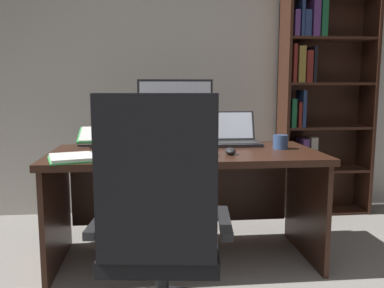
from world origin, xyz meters
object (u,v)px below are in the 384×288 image
object	(u,v)px
laptop	(236,137)
pen	(139,148)
monitor	(175,112)
coffee_mug	(280,142)
desk	(184,178)
office_chair	(160,240)
computer_mouse	(230,151)
notepad	(136,150)
keyboard	(180,153)
bookshelf	(317,83)
reading_stand_with_book	(103,136)
open_binder	(94,156)

from	to	relation	value
laptop	pen	world-z (taller)	laptop
monitor	laptop	bearing A→B (deg)	0.62
coffee_mug	desk	bearing A→B (deg)	175.91
desk	office_chair	bearing A→B (deg)	-101.13
desk	computer_mouse	bearing A→B (deg)	-41.44
computer_mouse	pen	world-z (taller)	computer_mouse
desk	coffee_mug	distance (m)	0.67
notepad	pen	xyz separation A→B (m)	(0.02, 0.00, 0.01)
notepad	coffee_mug	xyz separation A→B (m)	(0.93, -0.02, 0.04)
keyboard	pen	size ratio (longest dim) A/B	3.00
bookshelf	coffee_mug	bearing A→B (deg)	-124.17
monitor	notepad	distance (m)	0.40
reading_stand_with_book	open_binder	bearing A→B (deg)	-89.16
office_chair	open_binder	distance (m)	0.76
office_chair	open_binder	bearing A→B (deg)	126.38
monitor	office_chair	bearing A→B (deg)	-97.09
desk	bookshelf	distance (m)	1.60
notepad	pen	world-z (taller)	pen
reading_stand_with_book	coffee_mug	distance (m)	1.19
open_binder	coffee_mug	world-z (taller)	coffee_mug
open_binder	pen	xyz separation A→B (m)	(0.24, 0.25, 0.00)
notepad	desk	bearing A→B (deg)	4.76
open_binder	coffee_mug	size ratio (longest dim) A/B	5.68
office_chair	laptop	xyz separation A→B (m)	(0.55, 1.08, 0.30)
monitor	coffee_mug	size ratio (longest dim) A/B	5.30
notepad	coffee_mug	bearing A→B (deg)	-1.18
keyboard	coffee_mug	xyz separation A→B (m)	(0.66, 0.18, 0.03)
reading_stand_with_book	bookshelf	bearing A→B (deg)	18.93
keyboard	open_binder	bearing A→B (deg)	-174.12
monitor	computer_mouse	bearing A→B (deg)	-53.47
coffee_mug	office_chair	bearing A→B (deg)	-133.04
open_binder	coffee_mug	xyz separation A→B (m)	(1.15, 0.23, 0.03)
laptop	bookshelf	bearing A→B (deg)	37.69
bookshelf	coffee_mug	distance (m)	1.12
desk	open_binder	size ratio (longest dim) A/B	3.06
desk	reading_stand_with_book	xyz separation A→B (m)	(-0.54, 0.23, 0.25)
bookshelf	laptop	size ratio (longest dim) A/B	7.35
laptop	reading_stand_with_book	xyz separation A→B (m)	(-0.91, 0.05, 0.01)
bookshelf	open_binder	xyz separation A→B (m)	(-1.74, -1.11, -0.41)
notepad	pen	size ratio (longest dim) A/B	1.50
laptop	open_binder	bearing A→B (deg)	-153.07
open_binder	pen	bearing A→B (deg)	29.68
desk	pen	distance (m)	0.35
laptop	keyboard	distance (m)	0.59
reading_stand_with_book	office_chair	bearing A→B (deg)	-72.40
computer_mouse	keyboard	bearing A→B (deg)	180.00
laptop	keyboard	xyz separation A→B (m)	(-0.42, -0.41, -0.04)
notepad	monitor	bearing A→B (deg)	37.88
computer_mouse	reading_stand_with_book	world-z (taller)	reading_stand_with_book
reading_stand_with_book	computer_mouse	bearing A→B (deg)	-30.00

